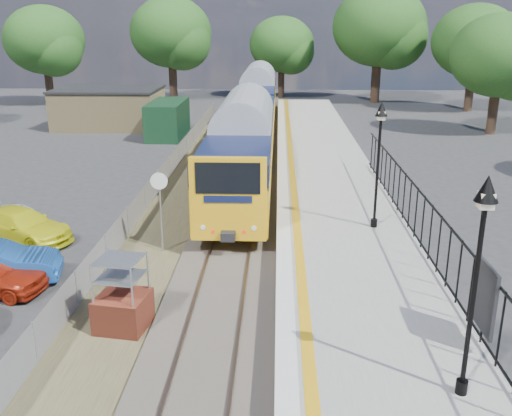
# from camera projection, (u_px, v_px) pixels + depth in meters

# --- Properties ---
(ground) EXTENTS (120.00, 120.00, 0.00)m
(ground) POSITION_uv_depth(u_px,v_px,m) (215.00, 327.00, 15.91)
(ground) COLOR #2D2D30
(ground) RESTS_ON ground
(track_bed) EXTENTS (5.90, 80.00, 0.29)m
(track_bed) POSITION_uv_depth(u_px,v_px,m) (228.00, 214.00, 25.09)
(track_bed) COLOR #473F38
(track_bed) RESTS_ON ground
(platform) EXTENTS (5.00, 70.00, 0.90)m
(platform) POSITION_uv_depth(u_px,v_px,m) (338.00, 220.00, 23.22)
(platform) COLOR gray
(platform) RESTS_ON ground
(platform_edge) EXTENTS (0.90, 70.00, 0.01)m
(platform_edge) POSITION_uv_depth(u_px,v_px,m) (288.00, 209.00, 23.16)
(platform_edge) COLOR silver
(platform_edge) RESTS_ON platform
(victorian_lamp_south) EXTENTS (0.44, 0.44, 4.60)m
(victorian_lamp_south) POSITION_uv_depth(u_px,v_px,m) (481.00, 237.00, 10.58)
(victorian_lamp_south) COLOR black
(victorian_lamp_south) RESTS_ON platform
(victorian_lamp_north) EXTENTS (0.44, 0.44, 4.60)m
(victorian_lamp_north) POSITION_uv_depth(u_px,v_px,m) (380.00, 136.00, 20.09)
(victorian_lamp_north) COLOR black
(victorian_lamp_north) RESTS_ON platform
(palisade_fence) EXTENTS (0.12, 26.00, 2.00)m
(palisade_fence) POSITION_uv_depth(u_px,v_px,m) (437.00, 240.00, 17.23)
(palisade_fence) COLOR black
(palisade_fence) RESTS_ON platform
(wire_fence) EXTENTS (0.06, 52.00, 1.20)m
(wire_fence) POSITION_uv_depth(u_px,v_px,m) (154.00, 187.00, 27.29)
(wire_fence) COLOR #999EA3
(wire_fence) RESTS_ON ground
(outbuilding) EXTENTS (10.80, 10.10, 3.12)m
(outbuilding) POSITION_uv_depth(u_px,v_px,m) (120.00, 110.00, 45.50)
(outbuilding) COLOR tan
(outbuilding) RESTS_ON ground
(tree_line) EXTENTS (56.80, 43.80, 11.88)m
(tree_line) POSITION_uv_depth(u_px,v_px,m) (276.00, 40.00, 53.73)
(tree_line) COLOR #332319
(tree_line) RESTS_ON ground
(train) EXTENTS (2.82, 40.83, 3.51)m
(train) POSITION_uv_depth(u_px,v_px,m) (253.00, 111.00, 39.18)
(train) COLOR gold
(train) RESTS_ON ground
(brick_plinth) EXTENTS (1.52, 1.52, 2.14)m
(brick_plinth) POSITION_uv_depth(u_px,v_px,m) (122.00, 295.00, 15.53)
(brick_plinth) COLOR maroon
(brick_plinth) RESTS_ON ground
(speed_sign) EXTENTS (0.62, 0.12, 3.07)m
(speed_sign) POSITION_uv_depth(u_px,v_px,m) (160.00, 198.00, 20.42)
(speed_sign) COLOR #999EA3
(speed_sign) RESTS_ON ground
(car_yellow) EXTENTS (4.69, 3.35, 1.26)m
(car_yellow) POSITION_uv_depth(u_px,v_px,m) (21.00, 226.00, 22.04)
(car_yellow) COLOR yellow
(car_yellow) RESTS_ON ground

